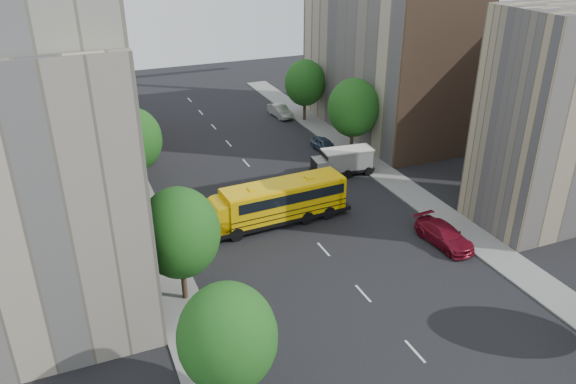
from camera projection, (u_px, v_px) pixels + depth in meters
ground at (312, 237)px, 43.82m from camera, size 120.00×120.00×0.00m
sidewalk_left at (152, 235)px, 43.95m from camera, size 3.00×80.00×0.12m
sidewalk_right at (402, 186)px, 51.93m from camera, size 3.00×80.00×0.12m
lane_markings at (267, 186)px, 52.11m from camera, size 0.15×64.00×0.01m
building_left_cream at (38, 121)px, 38.18m from camera, size 10.00×26.00×20.00m
building_left_redbrick at (42, 89)px, 57.96m from camera, size 10.00×15.00×13.00m
building_left_near at (47, 205)px, 30.12m from camera, size 10.00×7.00×17.00m
building_right_near at (554, 122)px, 42.61m from camera, size 10.00×7.00×17.00m
building_right_far at (384, 52)px, 62.71m from camera, size 10.00×22.00×18.00m
building_right_sidewall at (445, 74)px, 53.58m from camera, size 10.10×0.30×18.00m
street_tree_0 at (227, 337)px, 26.36m from camera, size 4.80×4.80×7.41m
street_tree_1 at (179, 233)px, 34.52m from camera, size 5.12×5.12×7.90m
street_tree_2 at (134, 140)px, 49.50m from camera, size 4.99×4.99×7.71m
street_tree_4 at (353, 108)px, 57.02m from camera, size 5.25×5.25×8.10m
street_tree_5 at (305, 83)px, 67.14m from camera, size 4.86×4.86×7.51m
school_bus at (274, 201)px, 44.94m from camera, size 12.70×3.69×3.54m
safari_truck at (343, 161)px, 53.97m from camera, size 6.20×2.78×2.57m
parked_car_0 at (219, 312)px, 34.26m from camera, size 2.10×4.44×1.47m
parked_car_1 at (173, 217)px, 45.29m from camera, size 1.64×4.40×1.44m
parked_car_2 at (140, 150)px, 58.45m from camera, size 2.59×4.92×1.32m
parked_car_3 at (444, 235)px, 42.56m from camera, size 2.57×5.49×1.55m
parked_car_4 at (325, 145)px, 59.67m from camera, size 1.91×4.20×1.40m
parked_car_5 at (280, 111)px, 70.25m from camera, size 1.94×4.62×1.48m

